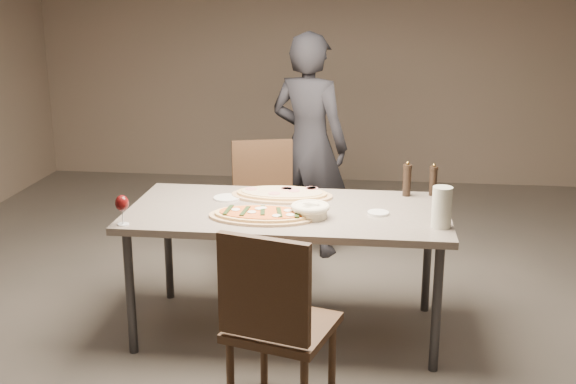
# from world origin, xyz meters

# --- Properties ---
(room) EXTENTS (7.00, 7.00, 7.00)m
(room) POSITION_xyz_m (0.00, 0.00, 1.40)
(room) COLOR #5D5750
(room) RESTS_ON ground
(dining_table) EXTENTS (1.80, 0.90, 0.75)m
(dining_table) POSITION_xyz_m (0.00, 0.00, 0.69)
(dining_table) COLOR slate
(dining_table) RESTS_ON ground
(zucchini_pizza) EXTENTS (0.59, 0.32, 0.05)m
(zucchini_pizza) POSITION_xyz_m (-0.12, -0.18, 0.77)
(zucchini_pizza) COLOR tan
(zucchini_pizza) RESTS_ON dining_table
(ham_pizza) EXTENTS (0.61, 0.34, 0.04)m
(ham_pizza) POSITION_xyz_m (-0.07, 0.24, 0.77)
(ham_pizza) COLOR tan
(ham_pizza) RESTS_ON dining_table
(bread_basket) EXTENTS (0.21, 0.21, 0.08)m
(bread_basket) POSITION_xyz_m (0.14, -0.14, 0.80)
(bread_basket) COLOR beige
(bread_basket) RESTS_ON dining_table
(oil_dish) EXTENTS (0.12, 0.12, 0.01)m
(oil_dish) POSITION_xyz_m (0.51, -0.04, 0.76)
(oil_dish) COLOR white
(oil_dish) RESTS_ON dining_table
(pepper_mill_left) EXTENTS (0.05, 0.05, 0.20)m
(pepper_mill_left) POSITION_xyz_m (0.83, 0.38, 0.84)
(pepper_mill_left) COLOR black
(pepper_mill_left) RESTS_ON dining_table
(pepper_mill_right) EXTENTS (0.05, 0.05, 0.21)m
(pepper_mill_right) POSITION_xyz_m (0.67, 0.35, 0.85)
(pepper_mill_right) COLOR black
(pepper_mill_right) RESTS_ON dining_table
(carafe) EXTENTS (0.10, 0.10, 0.22)m
(carafe) POSITION_xyz_m (0.83, -0.22, 0.86)
(carafe) COLOR silver
(carafe) RESTS_ON dining_table
(wine_glass) EXTENTS (0.07, 0.07, 0.16)m
(wine_glass) POSITION_xyz_m (-0.83, -0.38, 0.86)
(wine_glass) COLOR silver
(wine_glass) RESTS_ON dining_table
(side_plate) EXTENTS (0.16, 0.16, 0.01)m
(side_plate) POSITION_xyz_m (-0.38, 0.16, 0.76)
(side_plate) COLOR white
(side_plate) RESTS_ON dining_table
(chair_near) EXTENTS (0.55, 0.55, 0.94)m
(chair_near) POSITION_xyz_m (0.05, -0.92, 0.53)
(chair_near) COLOR #3C2819
(chair_near) RESTS_ON ground
(chair_far) EXTENTS (0.55, 0.55, 0.93)m
(chair_far) POSITION_xyz_m (-0.27, 0.87, 0.52)
(chair_far) COLOR #3C2819
(chair_far) RESTS_ON ground
(diner) EXTENTS (0.71, 0.60, 1.66)m
(diner) POSITION_xyz_m (-0.00, 1.34, 0.83)
(diner) COLOR black
(diner) RESTS_ON ground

